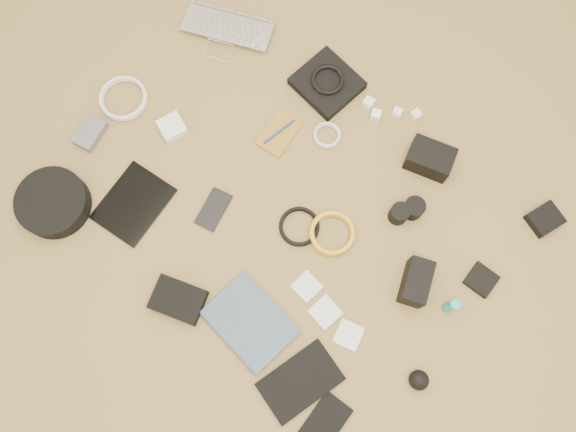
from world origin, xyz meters
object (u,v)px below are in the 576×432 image
Objects in this scene: laptop at (224,38)px; paperback at (227,344)px; headphone_case at (53,203)px; tablet at (134,204)px; dslr_camera at (430,159)px; phone at (214,209)px.

paperback is (0.65, -0.78, 0.00)m from laptop.
paperback is at bearing -0.43° from headphone_case.
headphone_case is at bearing -114.17° from laptop.
headphone_case reaches higher than tablet.
dslr_camera is 0.70m from phone.
headphone_case is at bearing -149.97° from dslr_camera.
headphone_case is (-0.84, -0.83, -0.01)m from dslr_camera.
paperback is at bearing -20.98° from tablet.
laptop is at bearing 99.26° from tablet.
dslr_camera is at bearing 42.07° from tablet.
laptop is 1.25× the size of paperback.
tablet is at bearing -97.92° from laptop.
paperback is (0.29, -0.29, 0.01)m from phone.
tablet and phone have the same top height.
tablet is 0.53m from paperback.
dslr_camera is 1.18m from headphone_case.
laptop is at bearing 115.23° from phone.
headphone_case is 0.90× the size of paperback.
dslr_camera reaches higher than tablet.
phone is at bearing -143.96° from dslr_camera.
tablet is 1.03× the size of headphone_case.
tablet is 0.92× the size of paperback.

